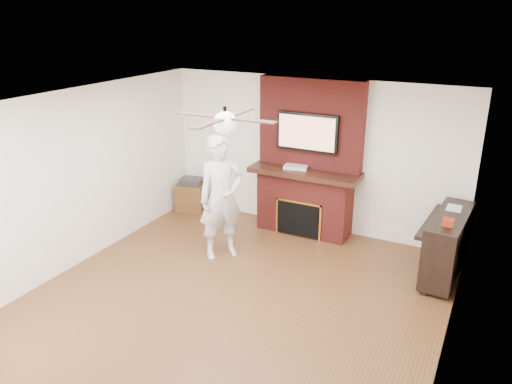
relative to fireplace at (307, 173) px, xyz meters
The scene contains 12 objects.
room_shell 2.56m from the fireplace, 90.00° to the right, with size 5.36×5.86×2.86m.
fireplace is the anchor object (origin of this frame).
tv 0.69m from the fireplace, 90.00° to the right, with size 1.00×0.08×0.60m.
ceiling_fan 2.88m from the fireplace, 90.00° to the right, with size 1.21×1.21×0.31m.
person 1.60m from the fireplace, 118.56° to the right, with size 0.67×0.45×1.84m, color silver.
side_table 2.32m from the fireplace, behind, with size 0.60×0.60×0.59m.
piano 2.40m from the fireplace, 13.52° to the right, with size 0.61×1.41×1.00m.
cable_box 0.21m from the fireplace, 147.15° to the right, with size 0.37×0.21×0.05m, color silver.
candle_orange 0.98m from the fireplace, 129.92° to the right, with size 0.07×0.07×0.11m, color orange.
candle_green 0.96m from the fireplace, 78.36° to the right, with size 0.06×0.06×0.10m, color green.
candle_cream 0.97m from the fireplace, 54.97° to the right, with size 0.08×0.08×0.10m, color beige.
candle_blue 0.98m from the fireplace, 39.63° to the right, with size 0.06×0.06×0.09m, color #355DA0.
Camera 1 is at (2.74, -4.63, 3.50)m, focal length 35.00 mm.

